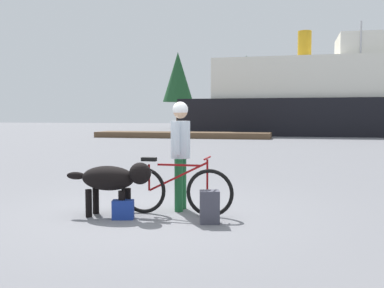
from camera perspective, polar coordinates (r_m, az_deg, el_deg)
name	(u,v)px	position (r m, az deg, el deg)	size (l,w,h in m)	color
ground_plane	(153,213)	(7.01, -5.23, -9.12)	(160.00, 160.00, 0.00)	slate
bicycle	(175,190)	(6.80, -2.26, -6.08)	(1.83, 0.44, 0.93)	black
person_cyclist	(180,144)	(7.06, -1.54, -0.06)	(0.32, 0.53, 1.79)	#19592D
dog	(113,179)	(6.78, -10.40, -4.61)	(1.40, 0.45, 0.85)	black
backpack	(210,207)	(6.31, 2.35, -8.34)	(0.28, 0.20, 0.48)	#3F3F4C
handbag_pannier	(123,210)	(6.66, -9.12, -8.58)	(0.32, 0.18, 0.29)	navy
dock_pier	(182,135)	(30.69, -1.30, 1.22)	(12.47, 2.51, 0.40)	brown
ferry_boat	(344,98)	(37.17, 19.51, 5.71)	(25.60, 8.25, 8.49)	black
sailboat_moored	(359,130)	(34.77, 21.19, 1.79)	(6.30, 1.77, 8.59)	silver
pine_tree_far_left	(178,77)	(53.87, -1.88, 8.83)	(3.75, 3.75, 9.41)	#4C331E
pine_tree_center	(246,83)	(49.81, 7.20, 8.06)	(3.67, 3.67, 8.39)	#4C331E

